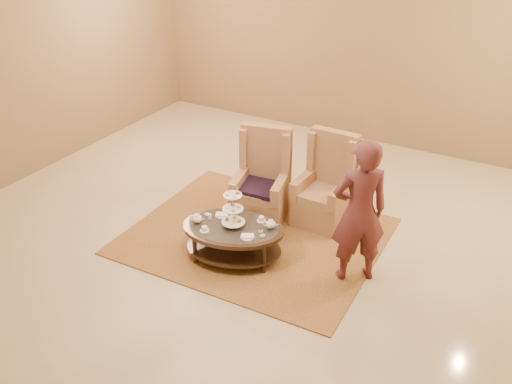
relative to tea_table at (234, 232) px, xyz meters
The scene contains 9 objects.
ground 0.43m from the tea_table, 68.28° to the left, with size 8.00×8.00×0.00m, color beige.
ceiling 0.43m from the tea_table, 68.28° to the left, with size 8.00×8.00×0.02m, color white.
wall_back 4.44m from the tea_table, 88.84° to the left, with size 8.00×0.04×3.50m, color #90754F.
wall_left 4.16m from the tea_table, behind, with size 0.04×8.00×3.50m, color #90754F.
rug 0.65m from the tea_table, 90.89° to the left, with size 3.14×2.64×0.02m.
tea_table is the anchor object (origin of this frame).
armchair_left 1.04m from the tea_table, 100.02° to the left, with size 0.81×0.83×1.24m.
armchair_right 1.49m from the tea_table, 66.76° to the left, with size 0.68×0.70×1.21m.
person 1.52m from the tea_table, 14.58° to the left, with size 0.75×0.71×1.72m.
Camera 1 is at (2.94, -5.02, 4.02)m, focal length 40.00 mm.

